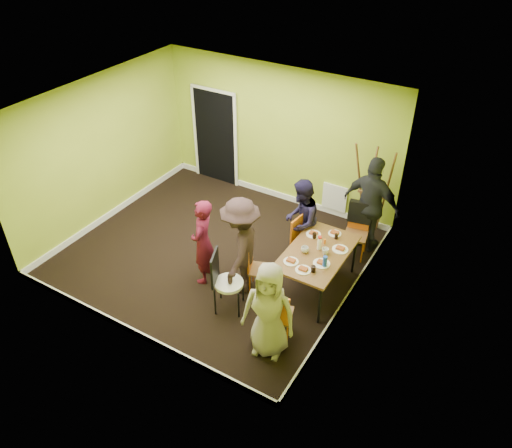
% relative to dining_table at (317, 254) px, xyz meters
% --- Properties ---
extents(ground, '(5.00, 5.00, 0.00)m').
position_rel_dining_table_xyz_m(ground, '(-1.90, -0.08, -0.70)').
color(ground, black).
rests_on(ground, ground).
extents(room_walls, '(5.04, 4.54, 2.82)m').
position_rel_dining_table_xyz_m(room_walls, '(-1.93, -0.03, 0.29)').
color(room_walls, '#97AF2D').
rests_on(room_walls, ground).
extents(dining_table, '(0.90, 1.50, 0.75)m').
position_rel_dining_table_xyz_m(dining_table, '(0.00, 0.00, 0.00)').
color(dining_table, black).
rests_on(dining_table, ground).
extents(chair_left_far, '(0.45, 0.44, 0.97)m').
position_rel_dining_table_xyz_m(chair_left_far, '(-0.44, 0.38, -0.15)').
color(chair_left_far, orange).
rests_on(chair_left_far, ground).
extents(chair_left_near, '(0.46, 0.46, 0.87)m').
position_rel_dining_table_xyz_m(chair_left_near, '(-0.82, -0.51, -0.21)').
color(chair_left_near, orange).
rests_on(chair_left_near, ground).
extents(chair_back_end, '(0.48, 0.54, 0.99)m').
position_rel_dining_table_xyz_m(chair_back_end, '(0.20, 1.29, 0.00)').
color(chair_back_end, orange).
rests_on(chair_back_end, ground).
extents(chair_front_end, '(0.49, 0.49, 0.96)m').
position_rel_dining_table_xyz_m(chair_front_end, '(0.01, -1.32, -0.16)').
color(chair_front_end, orange).
rests_on(chair_front_end, ground).
extents(chair_bentwood, '(0.53, 0.52, 1.05)m').
position_rel_dining_table_xyz_m(chair_bentwood, '(-1.02, -1.13, -0.12)').
color(chair_bentwood, black).
rests_on(chair_bentwood, ground).
extents(easel, '(0.75, 0.70, 1.86)m').
position_rel_dining_table_xyz_m(easel, '(0.19, 1.84, 0.23)').
color(easel, brown).
rests_on(easel, ground).
extents(plate_near_left, '(0.25, 0.25, 0.01)m').
position_rel_dining_table_xyz_m(plate_near_left, '(-0.25, 0.38, 0.06)').
color(plate_near_left, white).
rests_on(plate_near_left, dining_table).
extents(plate_near_right, '(0.23, 0.23, 0.01)m').
position_rel_dining_table_xyz_m(plate_near_right, '(-0.24, -0.44, 0.06)').
color(plate_near_right, white).
rests_on(plate_near_right, dining_table).
extents(plate_far_back, '(0.22, 0.22, 0.01)m').
position_rel_dining_table_xyz_m(plate_far_back, '(0.05, 0.57, 0.06)').
color(plate_far_back, white).
rests_on(plate_far_back, dining_table).
extents(plate_far_front, '(0.24, 0.24, 0.01)m').
position_rel_dining_table_xyz_m(plate_far_front, '(0.01, -0.52, 0.06)').
color(plate_far_front, white).
rests_on(plate_far_front, dining_table).
extents(plate_wall_back, '(0.26, 0.26, 0.01)m').
position_rel_dining_table_xyz_m(plate_wall_back, '(0.29, 0.23, 0.06)').
color(plate_wall_back, white).
rests_on(plate_wall_back, dining_table).
extents(plate_wall_front, '(0.26, 0.26, 0.01)m').
position_rel_dining_table_xyz_m(plate_wall_front, '(0.18, -0.24, 0.06)').
color(plate_wall_front, white).
rests_on(plate_wall_front, dining_table).
extents(thermos, '(0.07, 0.07, 0.21)m').
position_rel_dining_table_xyz_m(thermos, '(-0.01, 0.07, 0.16)').
color(thermos, white).
rests_on(thermos, dining_table).
extents(blue_bottle, '(0.07, 0.07, 0.19)m').
position_rel_dining_table_xyz_m(blue_bottle, '(0.25, -0.28, 0.15)').
color(blue_bottle, '#1740AD').
rests_on(blue_bottle, dining_table).
extents(orange_bottle, '(0.03, 0.03, 0.08)m').
position_rel_dining_table_xyz_m(orange_bottle, '(0.01, 0.25, 0.10)').
color(orange_bottle, orange).
rests_on(orange_bottle, dining_table).
extents(glass_mid, '(0.07, 0.07, 0.10)m').
position_rel_dining_table_xyz_m(glass_mid, '(-0.20, 0.30, 0.10)').
color(glass_mid, black).
rests_on(glass_mid, dining_table).
extents(glass_back, '(0.06, 0.06, 0.09)m').
position_rel_dining_table_xyz_m(glass_back, '(0.12, 0.46, 0.10)').
color(glass_back, black).
rests_on(glass_back, dining_table).
extents(glass_front, '(0.07, 0.07, 0.10)m').
position_rel_dining_table_xyz_m(glass_front, '(0.15, -0.47, 0.11)').
color(glass_front, black).
rests_on(glass_front, dining_table).
extents(cup_a, '(0.12, 0.12, 0.10)m').
position_rel_dining_table_xyz_m(cup_a, '(-0.17, -0.11, 0.10)').
color(cup_a, white).
rests_on(cup_a, dining_table).
extents(cup_b, '(0.11, 0.11, 0.10)m').
position_rel_dining_table_xyz_m(cup_b, '(0.13, 0.01, 0.11)').
color(cup_b, white).
rests_on(cup_b, dining_table).
extents(person_standing, '(0.51, 0.64, 1.52)m').
position_rel_dining_table_xyz_m(person_standing, '(-1.68, -0.73, 0.07)').
color(person_standing, '#510D20').
rests_on(person_standing, ground).
extents(person_left_far, '(0.74, 0.86, 1.53)m').
position_rel_dining_table_xyz_m(person_left_far, '(-0.59, 0.60, 0.07)').
color(person_left_far, black).
rests_on(person_left_far, ground).
extents(person_left_near, '(0.93, 1.24, 1.70)m').
position_rel_dining_table_xyz_m(person_left_near, '(-1.03, -0.62, 0.15)').
color(person_left_near, black).
rests_on(person_left_near, ground).
extents(person_back_end, '(1.12, 0.61, 1.81)m').
position_rel_dining_table_xyz_m(person_back_end, '(0.33, 1.47, 0.21)').
color(person_back_end, '#212327').
rests_on(person_back_end, ground).
extents(person_front_end, '(0.83, 0.63, 1.53)m').
position_rel_dining_table_xyz_m(person_front_end, '(-0.01, -1.53, 0.07)').
color(person_front_end, gray).
rests_on(person_front_end, ground).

